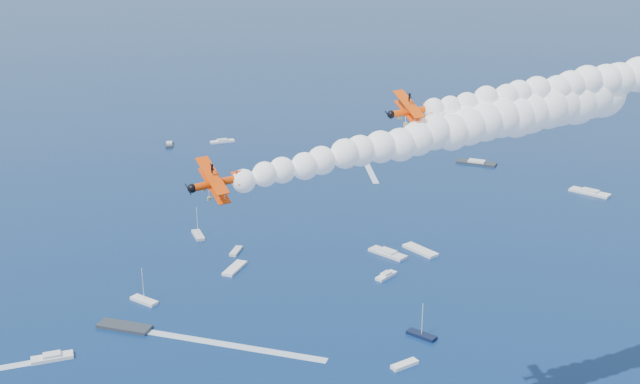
% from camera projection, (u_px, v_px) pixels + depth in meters
% --- Properties ---
extents(biplane_lead, '(9.71, 10.29, 6.60)m').
position_uv_depth(biplane_lead, '(411.00, 111.00, 100.44)').
color(biplane_lead, '#F44705').
extents(biplane_trail, '(10.25, 10.48, 6.91)m').
position_uv_depth(biplane_trail, '(216.00, 183.00, 88.15)').
color(biplane_trail, '#EA3F04').
extents(smoke_trail_lead, '(63.74, 60.95, 11.17)m').
position_uv_depth(smoke_trail_lead, '(612.00, 79.00, 108.66)').
color(smoke_trail_lead, white).
extents(smoke_trail_trail, '(63.86, 63.80, 11.17)m').
position_uv_depth(smoke_trail_trail, '(442.00, 132.00, 99.98)').
color(smoke_trail_trail, white).
extents(spectator_boats, '(223.41, 179.07, 0.70)m').
position_uv_depth(spectator_boats, '(437.00, 243.00, 204.01)').
color(spectator_boats, silver).
rests_on(spectator_boats, ground).
extents(boat_wakes, '(84.45, 182.75, 0.04)m').
position_uv_depth(boat_wakes, '(218.00, 270.00, 189.01)').
color(boat_wakes, white).
rests_on(boat_wakes, ground).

